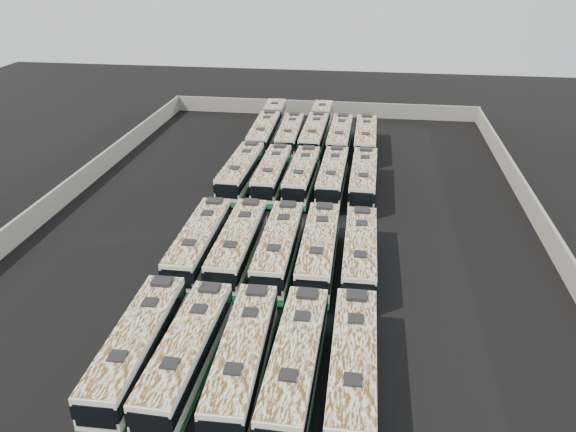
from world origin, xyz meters
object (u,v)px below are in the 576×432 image
object	(u,v)px
bus_front_far_left	(138,347)
bus_midback_far_left	(241,172)
bus_midfront_right	(319,251)
bus_front_right	(296,364)
bus_midback_right	(333,177)
bus_midback_center	(302,176)
bus_front_far_right	(353,368)
bus_back_center	(317,129)
bus_midback_left	(272,174)
bus_back_far_left	(268,127)
bus_midfront_left	(238,245)
bus_back_far_right	(366,139)
bus_back_right	(340,138)
bus_front_left	(187,354)
bus_midfront_far_left	(200,243)
bus_midback_far_right	(363,179)
bus_back_left	(290,136)
bus_front_center	(243,358)
bus_midfront_center	(279,248)
bus_midfront_far_right	(360,254)

from	to	relation	value
bus_front_far_left	bus_midback_far_left	world-z (taller)	bus_midback_far_left
bus_front_far_left	bus_midfront_right	bearing A→B (deg)	52.74
bus_front_right	bus_midback_right	distance (m)	28.83
bus_midfront_right	bus_midback_center	size ratio (longest dim) A/B	1.04
bus_front_far_right	bus_front_right	bearing A→B (deg)	-178.12
bus_midback_center	bus_back_center	size ratio (longest dim) A/B	0.62
bus_back_center	bus_front_right	bearing A→B (deg)	-85.33
bus_midback_left	bus_back_far_left	xyz separation A→B (m)	(-3.35, 16.27, 0.07)
bus_midfront_left	bus_midfront_right	xyz separation A→B (m)	(6.37, -0.04, 0.02)
bus_back_far_right	bus_midfront_left	bearing A→B (deg)	-107.97
bus_midfront_right	bus_back_right	xyz separation A→B (m)	(-0.09, 28.60, -0.03)
bus_front_far_right	bus_midback_left	xyz separation A→B (m)	(-9.45, 28.58, -0.07)
bus_midback_left	bus_back_right	xyz separation A→B (m)	(6.22, 13.06, 0.04)
bus_back_far_left	bus_midback_far_left	bearing A→B (deg)	-91.17
bus_back_far_left	bus_back_far_right	world-z (taller)	bus_back_far_left
bus_midback_right	bus_back_right	size ratio (longest dim) A/B	0.98
bus_midfront_left	bus_midback_far_left	distance (m)	15.82
bus_midback_center	bus_front_left	bearing A→B (deg)	-95.02
bus_front_far_right	bus_midfront_far_left	distance (m)	18.10
bus_front_left	bus_midback_far_right	xyz separation A→B (m)	(9.52, 28.56, 0.04)
bus_midfront_far_left	bus_midfront_left	xyz separation A→B (m)	(3.12, 0.13, 0.01)
bus_front_far_left	bus_back_right	size ratio (longest dim) A/B	0.99
bus_back_left	bus_front_center	bearing A→B (deg)	-86.92
bus_front_right	bus_back_far_right	xyz separation A→B (m)	(3.13, 41.77, 0.01)
bus_back_left	bus_back_center	size ratio (longest dim) A/B	0.62
bus_back_far_right	bus_front_far_left	bearing A→B (deg)	-106.51
bus_back_center	bus_front_left	bearing A→B (deg)	-93.39
bus_front_center	bus_midback_far_right	size ratio (longest dim) A/B	0.98
bus_front_left	bus_midfront_far_left	bearing A→B (deg)	104.51
bus_midfront_far_left	bus_midback_far_left	xyz separation A→B (m)	(-0.09, 15.62, 0.01)
bus_front_left	bus_back_left	bearing A→B (deg)	91.13
bus_front_left	bus_midfront_right	world-z (taller)	bus_midfront_right
bus_midback_far_left	bus_midback_far_right	size ratio (longest dim) A/B	1.00
bus_midback_left	bus_midback_far_right	world-z (taller)	bus_midback_far_right
bus_front_far_right	bus_back_center	size ratio (longest dim) A/B	0.64
bus_midfront_center	bus_back_left	xyz separation A→B (m)	(-3.17, 28.73, -0.06)
bus_midfront_left	bus_front_left	bearing A→B (deg)	-90.26
bus_front_right	bus_midfront_right	bearing A→B (deg)	90.70
bus_midfront_far_right	bus_midback_center	xyz separation A→B (m)	(-6.36, 15.49, -0.02)
bus_midback_far_right	bus_front_left	bearing A→B (deg)	-107.64
bus_front_left	bus_midfront_right	bearing A→B (deg)	65.23
bus_midfront_far_right	bus_back_center	distance (m)	32.49
bus_front_far_left	bus_midback_left	bearing A→B (deg)	82.54
bus_back_far_left	bus_back_left	xyz separation A→B (m)	(3.36, -3.10, -0.07)
bus_midfront_center	bus_back_right	size ratio (longest dim) A/B	1.01
bus_front_left	bus_back_far_right	distance (m)	42.81
bus_front_center	bus_midfront_right	distance (m)	13.47
bus_midfront_far_left	bus_midback_right	size ratio (longest dim) A/B	1.01
bus_midback_left	bus_midback_far_right	distance (m)	9.40
bus_front_center	bus_midfront_left	size ratio (longest dim) A/B	0.98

